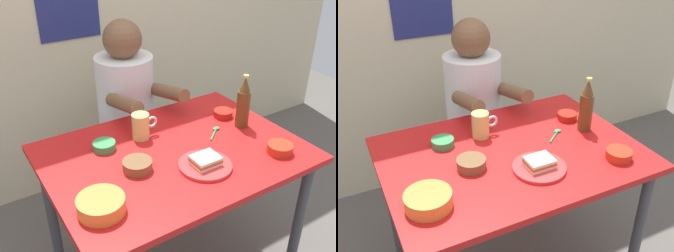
% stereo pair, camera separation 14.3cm
% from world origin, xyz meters
% --- Properties ---
extents(dining_table, '(1.10, 0.80, 0.74)m').
position_xyz_m(dining_table, '(0.00, 0.00, 0.65)').
color(dining_table, red).
rests_on(dining_table, ground).
extents(stool, '(0.34, 0.34, 0.45)m').
position_xyz_m(stool, '(0.08, 0.63, 0.35)').
color(stool, '#4C4C51').
rests_on(stool, ground).
extents(person_seated, '(0.33, 0.56, 0.72)m').
position_xyz_m(person_seated, '(0.08, 0.62, 0.77)').
color(person_seated, white).
rests_on(person_seated, stool).
extents(plate_orange, '(0.22, 0.22, 0.01)m').
position_xyz_m(plate_orange, '(0.04, -0.17, 0.75)').
color(plate_orange, red).
rests_on(plate_orange, dining_table).
extents(sandwich, '(0.11, 0.09, 0.04)m').
position_xyz_m(sandwich, '(0.04, -0.17, 0.77)').
color(sandwich, beige).
rests_on(sandwich, plate_orange).
extents(beer_mug, '(0.13, 0.08, 0.12)m').
position_xyz_m(beer_mug, '(-0.06, 0.17, 0.80)').
color(beer_mug, '#D1BC66').
rests_on(beer_mug, dining_table).
extents(beer_bottle, '(0.06, 0.06, 0.26)m').
position_xyz_m(beer_bottle, '(0.40, 0.02, 0.86)').
color(beer_bottle, '#593819').
rests_on(beer_bottle, dining_table).
extents(dip_bowl_green, '(0.10, 0.10, 0.03)m').
position_xyz_m(dip_bowl_green, '(-0.25, 0.17, 0.76)').
color(dip_bowl_green, '#388C4C').
rests_on(dip_bowl_green, dining_table).
extents(soup_bowl_orange, '(0.17, 0.17, 0.05)m').
position_xyz_m(soup_bowl_orange, '(-0.42, -0.19, 0.77)').
color(soup_bowl_orange, orange).
rests_on(soup_bowl_orange, dining_table).
extents(condiment_bowl_brown, '(0.12, 0.12, 0.04)m').
position_xyz_m(condiment_bowl_brown, '(-0.20, -0.04, 0.76)').
color(condiment_bowl_brown, brown).
rests_on(condiment_bowl_brown, dining_table).
extents(sambal_bowl_red, '(0.10, 0.10, 0.03)m').
position_xyz_m(sambal_bowl_red, '(0.39, 0.14, 0.76)').
color(sambal_bowl_red, '#B21E14').
rests_on(sambal_bowl_red, dining_table).
extents(sauce_bowl_chili, '(0.11, 0.11, 0.04)m').
position_xyz_m(sauce_bowl_chili, '(0.38, -0.25, 0.76)').
color(sauce_bowl_chili, red).
rests_on(sauce_bowl_chili, dining_table).
extents(spoon, '(0.11, 0.08, 0.01)m').
position_xyz_m(spoon, '(0.25, 0.04, 0.75)').
color(spoon, '#26A559').
rests_on(spoon, dining_table).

